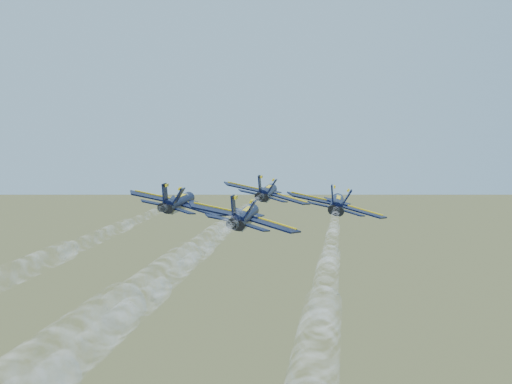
{
  "coord_description": "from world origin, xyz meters",
  "views": [
    {
      "loc": [
        0.16,
        -87.25,
        103.82
      ],
      "look_at": [
        -2.7,
        1.98,
        94.8
      ],
      "focal_mm": 55.0,
      "sensor_mm": 36.0,
      "label": 1
    }
  ],
  "objects_px": {
    "jet_slot": "(245,216)",
    "jet_lead": "(267,192)",
    "jet_left": "(179,202)",
    "jet_right": "(337,204)"
  },
  "relations": [
    {
      "from": "jet_slot",
      "to": "jet_lead",
      "type": "bearing_deg",
      "value": 90.58
    },
    {
      "from": "jet_lead",
      "to": "jet_slot",
      "type": "height_order",
      "value": "same"
    },
    {
      "from": "jet_left",
      "to": "jet_slot",
      "type": "height_order",
      "value": "same"
    },
    {
      "from": "jet_right",
      "to": "jet_slot",
      "type": "distance_m",
      "value": 14.4
    },
    {
      "from": "jet_lead",
      "to": "jet_right",
      "type": "distance_m",
      "value": 14.87
    },
    {
      "from": "jet_left",
      "to": "jet_slot",
      "type": "relative_size",
      "value": 1.0
    },
    {
      "from": "jet_right",
      "to": "jet_left",
      "type": "bearing_deg",
      "value": -178.84
    },
    {
      "from": "jet_left",
      "to": "jet_slot",
      "type": "bearing_deg",
      "value": -50.79
    },
    {
      "from": "jet_right",
      "to": "jet_slot",
      "type": "height_order",
      "value": "same"
    },
    {
      "from": "jet_lead",
      "to": "jet_left",
      "type": "relative_size",
      "value": 1.0
    }
  ]
}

